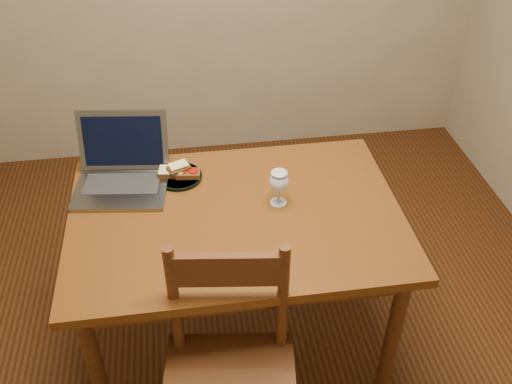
{
  "coord_description": "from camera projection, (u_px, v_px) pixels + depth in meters",
  "views": [
    {
      "loc": [
        -0.27,
        -1.72,
        2.18
      ],
      "look_at": [
        -0.01,
        0.03,
        0.8
      ],
      "focal_mm": 40.0,
      "sensor_mm": 36.0,
      "label": 1
    }
  ],
  "objects": [
    {
      "name": "floor",
      "position": [
        260.0,
        329.0,
        2.72
      ],
      "size": [
        3.2,
        3.2,
        0.02
      ],
      "primitive_type": "cube",
      "color": "black",
      "rests_on": "ground"
    },
    {
      "name": "table",
      "position": [
        236.0,
        230.0,
        2.28
      ],
      "size": [
        1.3,
        0.9,
        0.74
      ],
      "color": "#4C260C",
      "rests_on": "floor"
    },
    {
      "name": "chair",
      "position": [
        229.0,
        371.0,
        1.92
      ],
      "size": [
        0.5,
        0.48,
        0.48
      ],
      "rotation": [
        0.0,
        0.0,
        -0.13
      ],
      "color": "#381D0B",
      "rests_on": "floor"
    },
    {
      "name": "plate",
      "position": [
        180.0,
        177.0,
        2.4
      ],
      "size": [
        0.19,
        0.19,
        0.02
      ],
      "primitive_type": "cylinder",
      "color": "black",
      "rests_on": "table"
    },
    {
      "name": "sandwich_cheese",
      "position": [
        171.0,
        171.0,
        2.39
      ],
      "size": [
        0.12,
        0.08,
        0.03
      ],
      "primitive_type": null,
      "rotation": [
        0.0,
        0.0,
        -0.19
      ],
      "color": "#381E0C",
      "rests_on": "plate"
    },
    {
      "name": "sandwich_tomato",
      "position": [
        188.0,
        173.0,
        2.39
      ],
      "size": [
        0.11,
        0.07,
        0.03
      ],
      "primitive_type": null,
      "rotation": [
        0.0,
        0.0,
        -0.12
      ],
      "color": "#381E0C",
      "rests_on": "plate"
    },
    {
      "name": "sandwich_top",
      "position": [
        179.0,
        168.0,
        2.38
      ],
      "size": [
        0.11,
        0.09,
        0.03
      ],
      "primitive_type": null,
      "rotation": [
        0.0,
        0.0,
        0.47
      ],
      "color": "#381E0C",
      "rests_on": "plate"
    },
    {
      "name": "milk_glass",
      "position": [
        279.0,
        188.0,
        2.23
      ],
      "size": [
        0.08,
        0.08,
        0.15
      ],
      "primitive_type": null,
      "color": "white",
      "rests_on": "table"
    },
    {
      "name": "laptop",
      "position": [
        122.0,
        167.0,
        2.35
      ],
      "size": [
        0.41,
        0.38,
        0.27
      ],
      "rotation": [
        0.0,
        0.0,
        -0.13
      ],
      "color": "slate",
      "rests_on": "table"
    }
  ]
}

